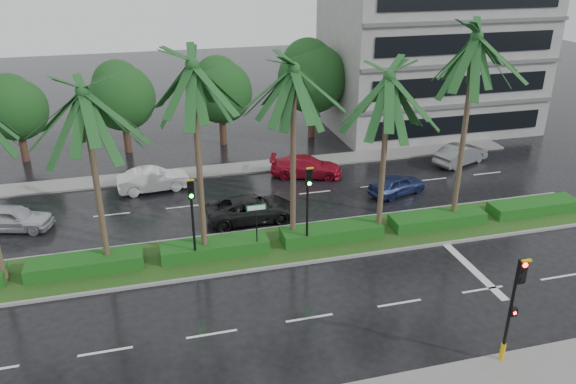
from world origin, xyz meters
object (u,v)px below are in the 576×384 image
object	(u,v)px
car_red	(306,166)
car_grey	(461,154)
car_blue	(397,185)
car_white	(154,180)
signal_median_left	(192,209)
car_silver	(13,218)
street_sign	(256,216)
signal_near	(513,306)
car_darkgrey	(251,209)

from	to	relation	value
car_red	car_grey	world-z (taller)	car_grey
car_grey	car_blue	bearing A→B (deg)	97.52
car_white	car_red	bearing A→B (deg)	-96.61
car_blue	signal_median_left	bearing A→B (deg)	94.81
car_silver	car_blue	distance (m)	21.70
car_red	car_blue	world-z (taller)	car_red
street_sign	car_red	distance (m)	10.69
car_grey	car_white	bearing A→B (deg)	66.07
car_white	car_blue	world-z (taller)	car_white
car_blue	car_grey	xyz separation A→B (m)	(6.44, 3.60, 0.07)
signal_median_left	car_red	size ratio (longest dim) A/B	0.93
car_silver	car_grey	size ratio (longest dim) A/B	0.95
signal_near	car_red	bearing A→B (deg)	95.28
signal_near	car_red	distance (m)	19.24
signal_median_left	car_white	distance (m)	9.97
car_silver	car_white	size ratio (longest dim) A/B	0.92
signal_near	car_darkgrey	size ratio (longest dim) A/B	0.88
car_white	car_grey	distance (m)	20.69
signal_median_left	car_blue	xyz separation A→B (m)	(12.74, 5.18, -2.37)
car_red	signal_near	bearing A→B (deg)	-155.85
car_darkgrey	car_grey	size ratio (longest dim) A/B	1.17
car_darkgrey	signal_near	bearing A→B (deg)	-156.03
signal_median_left	car_silver	xyz separation A→B (m)	(-8.94, 6.18, -2.32)
car_red	car_blue	size ratio (longest dim) A/B	1.26
car_white	car_red	world-z (taller)	car_white
car_silver	car_red	world-z (taller)	car_silver
car_white	car_red	xyz separation A→B (m)	(9.74, -0.20, -0.04)
car_white	car_grey	size ratio (longest dim) A/B	1.02
car_blue	street_sign	bearing A→B (deg)	99.85
signal_near	street_sign	bearing A→B (deg)	125.34
signal_near	street_sign	distance (m)	12.11
signal_median_left	car_darkgrey	size ratio (longest dim) A/B	0.88
car_silver	car_red	distance (m)	17.47
signal_near	car_blue	world-z (taller)	signal_near
car_grey	car_darkgrey	bearing A→B (deg)	85.21
signal_median_left	car_darkgrey	xyz separation A→B (m)	(3.50, 4.01, -2.31)
street_sign	car_white	bearing A→B (deg)	115.57
street_sign	car_red	bearing A→B (deg)	60.36
signal_median_left	car_blue	distance (m)	13.95
car_silver	car_darkgrey	world-z (taller)	car_darkgrey
street_sign	car_silver	bearing A→B (deg)	153.31
street_sign	car_blue	bearing A→B (deg)	27.17
car_red	car_blue	xyz separation A→B (m)	(4.50, -4.21, -0.04)
signal_median_left	car_silver	world-z (taller)	signal_median_left
street_sign	car_grey	size ratio (longest dim) A/B	0.61
car_white	car_darkgrey	xyz separation A→B (m)	(5.00, -5.57, -0.03)
car_silver	car_red	xyz separation A→B (m)	(17.18, 3.20, -0.01)
street_sign	signal_near	bearing A→B (deg)	-54.66
car_silver	car_blue	world-z (taller)	car_silver
car_red	signal_median_left	bearing A→B (deg)	157.61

